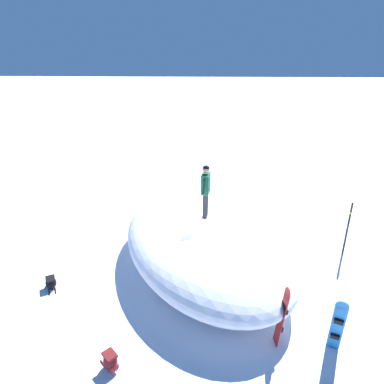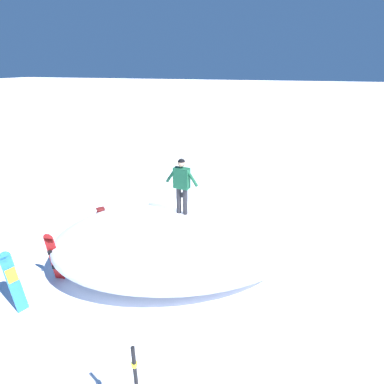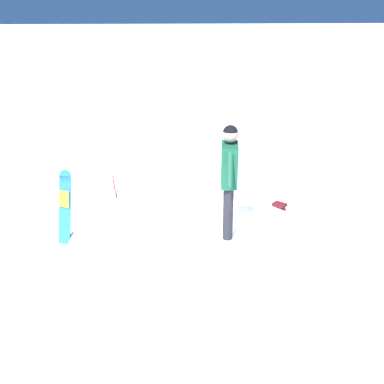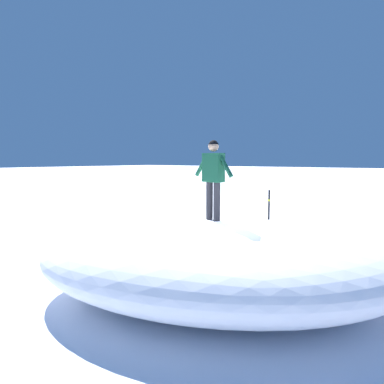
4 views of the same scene
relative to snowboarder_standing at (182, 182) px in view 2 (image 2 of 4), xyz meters
The scene contains 7 objects.
ground 2.71m from the snowboarder_standing, 63.78° to the left, with size 240.00×240.00×0.00m, color white.
snow_mound 1.82m from the snowboarder_standing, 42.47° to the left, with size 7.51×4.67×1.69m, color white.
snowboarder_standing is the anchor object (origin of this frame).
snowboard_primary_upright 4.08m from the snowboarder_standing, 120.83° to the left, with size 0.22×0.31×1.56m.
snowboard_secondary_upright 4.86m from the snowboarder_standing, 131.88° to the left, with size 0.38×0.43×1.59m.
backpack_near 5.30m from the snowboarder_standing, 19.23° to the left, with size 0.48×0.61×0.33m.
backpack_far 5.11m from the snowboarder_standing, 65.44° to the left, with size 0.53×0.51×0.43m.
Camera 2 is at (-7.65, -2.99, 5.67)m, focal length 28.41 mm.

